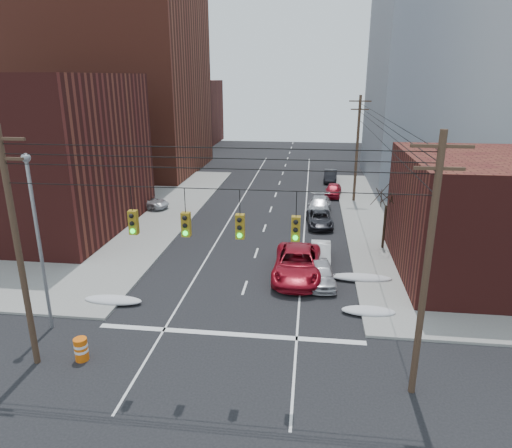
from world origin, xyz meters
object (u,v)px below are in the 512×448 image
(parked_car_b, at_px, (321,253))
(parked_car_c, at_px, (320,219))
(parked_car_d, at_px, (319,206))
(parked_car_f, at_px, (330,176))
(lot_car_b, at_px, (148,202))
(lot_car_d, at_px, (53,210))
(parked_car_e, at_px, (333,190))
(parked_car_a, at_px, (321,274))
(construction_barrel, at_px, (81,349))
(red_pickup, at_px, (297,264))
(lot_car_c, at_px, (65,222))
(lot_car_a, at_px, (78,228))

(parked_car_b, relative_size, parked_car_c, 0.86)
(parked_car_d, xyz_separation_m, parked_car_f, (1.54, 14.36, -0.03))
(lot_car_b, xyz_separation_m, lot_car_d, (-7.60, -4.21, 0.09))
(parked_car_e, bearing_deg, lot_car_d, -149.32)
(parked_car_b, distance_m, parked_car_c, 8.26)
(parked_car_a, height_order, construction_barrel, parked_car_a)
(parked_car_d, distance_m, lot_car_d, 25.16)
(red_pickup, distance_m, lot_car_d, 25.27)
(parked_car_b, xyz_separation_m, parked_car_e, (1.60, 19.14, 0.04))
(parked_car_a, relative_size, lot_car_c, 0.90)
(parked_car_e, bearing_deg, lot_car_c, -140.75)
(parked_car_d, bearing_deg, parked_car_e, 80.96)
(lot_car_a, bearing_deg, parked_car_c, -68.47)
(parked_car_b, relative_size, parked_car_f, 0.90)
(red_pickup, bearing_deg, construction_barrel, -132.05)
(parked_car_b, height_order, construction_barrel, parked_car_b)
(parked_car_f, bearing_deg, parked_car_c, -91.23)
(parked_car_b, xyz_separation_m, construction_barrel, (-11.30, -13.49, -0.09))
(parked_car_a, distance_m, parked_car_b, 3.77)
(parked_car_a, bearing_deg, lot_car_b, 132.51)
(parked_car_e, height_order, parked_car_f, parked_car_f)
(parked_car_c, distance_m, lot_car_a, 20.62)
(red_pickup, distance_m, parked_car_d, 15.17)
(lot_car_d, relative_size, construction_barrel, 3.71)
(lot_car_b, bearing_deg, lot_car_c, 162.83)
(parked_car_e, xyz_separation_m, construction_barrel, (-12.90, -32.63, -0.13))
(parked_car_a, distance_m, lot_car_d, 27.09)
(lot_car_b, distance_m, lot_car_d, 8.69)
(red_pickup, bearing_deg, lot_car_c, 161.26)
(parked_car_c, xyz_separation_m, parked_car_f, (1.54, 18.34, 0.08))
(red_pickup, relative_size, parked_car_b, 1.66)
(parked_car_c, distance_m, lot_car_b, 17.41)
(red_pickup, relative_size, parked_car_e, 1.60)
(construction_barrel, bearing_deg, lot_car_a, 117.87)
(parked_car_f, relative_size, lot_car_d, 1.08)
(parked_car_c, distance_m, lot_car_c, 22.15)
(lot_car_b, distance_m, lot_car_c, 8.79)
(lot_car_a, xyz_separation_m, construction_barrel, (8.56, -16.18, -0.27))
(parked_car_b, bearing_deg, parked_car_f, 87.40)
(red_pickup, bearing_deg, parked_car_d, 84.40)
(parked_car_a, relative_size, parked_car_b, 1.03)
(lot_car_b, bearing_deg, lot_car_a, 177.73)
(parked_car_c, bearing_deg, lot_car_d, 177.61)
(lot_car_a, bearing_deg, lot_car_b, -11.45)
(lot_car_b, bearing_deg, parked_car_f, -36.07)
(red_pickup, relative_size, construction_barrel, 5.97)
(parked_car_f, xyz_separation_m, lot_car_d, (-26.23, -19.22, 0.12))
(red_pickup, xyz_separation_m, lot_car_b, (-15.51, 14.43, -0.16))
(lot_car_a, bearing_deg, parked_car_d, -58.45)
(parked_car_d, bearing_deg, red_pickup, -91.94)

